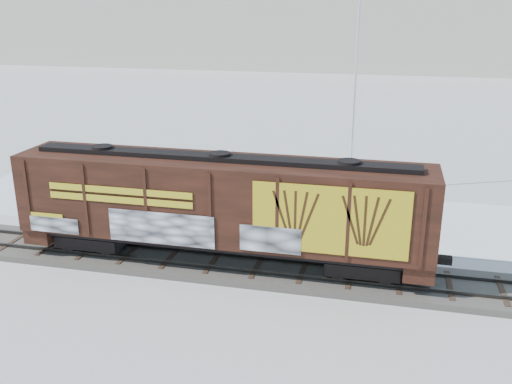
% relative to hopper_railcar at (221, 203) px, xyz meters
% --- Properties ---
extents(ground, '(500.00, 500.00, 0.00)m').
position_rel_hopper_railcar_xyz_m(ground, '(1.60, 0.01, -3.04)').
color(ground, white).
rests_on(ground, ground).
extents(rail_track, '(50.00, 3.40, 0.43)m').
position_rel_hopper_railcar_xyz_m(rail_track, '(1.60, 0.01, -2.90)').
color(rail_track, '#59544C').
rests_on(rail_track, ground).
extents(parking_strip, '(40.00, 8.00, 0.03)m').
position_rel_hopper_railcar_xyz_m(parking_strip, '(1.60, 7.51, -3.03)').
color(parking_strip, white).
rests_on(parking_strip, ground).
extents(hopper_railcar, '(17.78, 3.06, 4.71)m').
position_rel_hopper_railcar_xyz_m(hopper_railcar, '(0.00, 0.00, 0.00)').
color(hopper_railcar, black).
rests_on(hopper_railcar, rail_track).
extents(flagpole, '(2.30, 0.90, 12.72)m').
position_rel_hopper_railcar_xyz_m(flagpole, '(4.75, 12.28, 1.75)').
color(flagpole, silver).
rests_on(flagpole, ground).
extents(car_silver, '(4.67, 1.90, 1.59)m').
position_rel_hopper_railcar_xyz_m(car_silver, '(-7.87, 8.40, -2.22)').
color(car_silver, '#A4A7AB').
rests_on(car_silver, parking_strip).
extents(car_white, '(4.88, 2.69, 1.53)m').
position_rel_hopper_railcar_xyz_m(car_white, '(4.69, 8.18, -2.25)').
color(car_white, white).
rests_on(car_white, parking_strip).
extents(car_dark, '(4.52, 2.94, 1.22)m').
position_rel_hopper_railcar_xyz_m(car_dark, '(5.96, 7.55, -2.41)').
color(car_dark, '#212429').
rests_on(car_dark, parking_strip).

